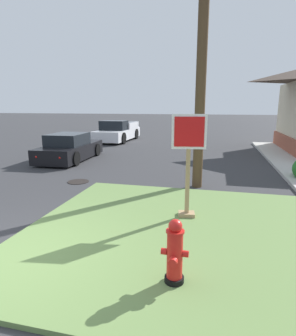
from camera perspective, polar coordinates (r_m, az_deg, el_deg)
The scene contains 8 objects.
ground_plane at distance 5.36m, azimuth -26.94°, elevation -16.77°, with size 160.00×160.00×0.00m, color #333335.
grass_corner_patch at distance 5.80m, azimuth 5.59°, elevation -12.66°, with size 5.94×5.78×0.08m, color #668447.
fire_hydrant at distance 4.05m, azimuth 5.43°, elevation -16.77°, with size 0.38×0.34×0.93m.
stop_sign at distance 6.14m, azimuth 8.09°, elevation -0.02°, with size 0.72×0.33×2.25m.
manhole_cover at distance 9.72m, azimuth -13.93°, elevation -2.71°, with size 0.70×0.70×0.02m, color black.
parked_sedan_black at distance 13.65m, azimuth -15.54°, elevation 3.82°, with size 1.98×4.12×1.25m.
pickup_truck_white at distance 20.46m, azimuth -6.26°, elevation 7.18°, with size 2.09×5.07×1.48m.
utility_pole at distance 9.01m, azimuth 11.16°, elevation 27.73°, with size 1.89×0.30×9.38m.
Camera 1 is at (3.22, -3.47, 2.50)m, focal length 30.12 mm.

